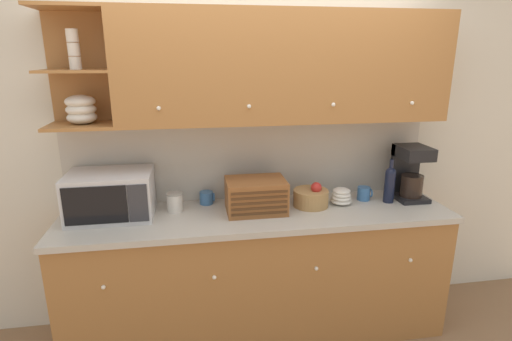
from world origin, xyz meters
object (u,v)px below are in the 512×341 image
microwave (111,195)px  coffee_maker (410,172)px  mug_blue_second (207,198)px  fruit_basket (311,197)px  bowl_stack_on_counter (341,196)px  storage_canister (175,202)px  bread_box (256,196)px  mug (364,193)px  wine_bottle (390,183)px

microwave → coffee_maker: 2.10m
microwave → mug_blue_second: bearing=12.1°
mug_blue_second → fruit_basket: size_ratio=0.44×
fruit_basket → coffee_maker: 0.77m
fruit_basket → bowl_stack_on_counter: 0.23m
storage_canister → bread_box: bread_box is taller
microwave → mug_blue_second: microwave is taller
mug → wine_bottle: size_ratio=0.33×
storage_canister → mug: size_ratio=1.26×
microwave → bread_box: bearing=-3.7°
mug_blue_second → coffee_maker: size_ratio=0.27×
bowl_stack_on_counter → bread_box: bearing=-176.8°
fruit_basket → mug: fruit_basket is taller
bread_box → mug: bread_box is taller
fruit_basket → mug: size_ratio=2.36×
wine_bottle → coffee_maker: bearing=18.3°
bowl_stack_on_counter → coffee_maker: 0.55m
wine_bottle → coffee_maker: (0.18, 0.06, 0.06)m
microwave → coffee_maker: coffee_maker is taller
storage_canister → mug: storage_canister is taller
mug → bread_box: bearing=-173.9°
mug_blue_second → fruit_basket: bearing=-12.7°
microwave → mug_blue_second: 0.65m
mug → fruit_basket: bearing=-172.6°
storage_canister → bread_box: (0.54, -0.08, 0.05)m
mug → coffee_maker: size_ratio=0.26×
bowl_stack_on_counter → microwave: bearing=179.0°
bread_box → fruit_basket: 0.40m
microwave → storage_canister: microwave is taller
bread_box → bowl_stack_on_counter: size_ratio=2.63×
bread_box → bowl_stack_on_counter: bearing=3.2°
wine_bottle → coffee_maker: size_ratio=0.80×
fruit_basket → coffee_maker: size_ratio=0.62×
mug → coffee_maker: (0.34, -0.01, 0.16)m
storage_canister → coffee_maker: size_ratio=0.33×
microwave → coffee_maker: bearing=0.3°
storage_canister → mug: (1.36, 0.01, -0.02)m
mug_blue_second → mug: size_ratio=1.03×
bread_box → fruit_basket: size_ratio=1.62×
bowl_stack_on_counter → coffee_maker: coffee_maker is taller
mug_blue_second → wine_bottle: wine_bottle is taller
microwave → storage_canister: size_ratio=4.05×
mug_blue_second → bowl_stack_on_counter: 0.96m
fruit_basket → mug_blue_second: bearing=167.3°
bread_box → bowl_stack_on_counter: 0.63m
storage_canister → microwave: bearing=-177.4°
microwave → wine_bottle: size_ratio=1.67×
storage_canister → wine_bottle: wine_bottle is taller
microwave → bread_box: (0.95, -0.06, -0.04)m
mug_blue_second → wine_bottle: size_ratio=0.34×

